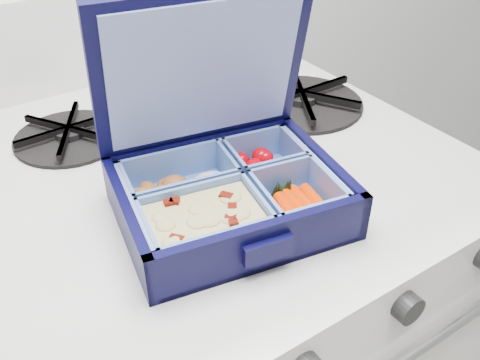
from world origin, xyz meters
TOP-DOWN VIEW (x-y plane):
  - bento_box at (-0.67, 1.51)m, footprint 0.27×0.23m
  - burner_grate at (-0.43, 1.67)m, footprint 0.19×0.19m
  - burner_grate_rear at (-0.76, 1.77)m, footprint 0.16×0.16m
  - fork at (-0.66, 1.67)m, footprint 0.12×0.15m

SIDE VIEW (x-z plane):
  - fork at x=-0.66m, z-range 0.98..0.98m
  - burner_grate_rear at x=-0.76m, z-range 0.98..0.99m
  - burner_grate at x=-0.43m, z-range 0.98..1.00m
  - bento_box at x=-0.67m, z-range 0.98..1.03m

